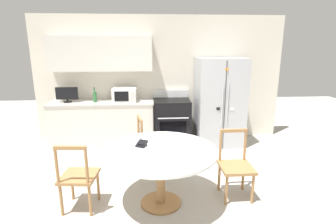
{
  "coord_description": "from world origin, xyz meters",
  "views": [
    {
      "loc": [
        -0.21,
        -2.93,
        1.99
      ],
      "look_at": [
        0.07,
        1.15,
        0.95
      ],
      "focal_mm": 28.0,
      "sensor_mm": 36.0,
      "label": 1
    }
  ],
  "objects_px": {
    "dining_chair_right": "(236,166)",
    "dining_chair_far": "(150,144)",
    "counter_bottle": "(95,97)",
    "countertop_tv": "(67,94)",
    "dining_chair_left": "(78,177)",
    "refrigerator": "(219,102)",
    "oven_range": "(172,121)",
    "microwave": "(125,95)",
    "wallet": "(142,144)",
    "candle_glass": "(183,147)"
  },
  "relations": [
    {
      "from": "microwave",
      "to": "dining_chair_far",
      "type": "distance_m",
      "value": 1.44
    },
    {
      "from": "dining_chair_far",
      "to": "candle_glass",
      "type": "bearing_deg",
      "value": 11.0
    },
    {
      "from": "dining_chair_right",
      "to": "dining_chair_far",
      "type": "xyz_separation_m",
      "value": [
        -1.13,
        0.88,
        0.0
      ]
    },
    {
      "from": "countertop_tv",
      "to": "candle_glass",
      "type": "relative_size",
      "value": 4.76
    },
    {
      "from": "microwave",
      "to": "dining_chair_left",
      "type": "height_order",
      "value": "microwave"
    },
    {
      "from": "refrigerator",
      "to": "counter_bottle",
      "type": "relative_size",
      "value": 5.98
    },
    {
      "from": "microwave",
      "to": "dining_chair_right",
      "type": "xyz_separation_m",
      "value": [
        1.63,
        -2.09,
        -0.6
      ]
    },
    {
      "from": "microwave",
      "to": "counter_bottle",
      "type": "bearing_deg",
      "value": -176.87
    },
    {
      "from": "counter_bottle",
      "to": "dining_chair_right",
      "type": "height_order",
      "value": "counter_bottle"
    },
    {
      "from": "dining_chair_left",
      "to": "wallet",
      "type": "distance_m",
      "value": 0.86
    },
    {
      "from": "dining_chair_right",
      "to": "oven_range",
      "type": "bearing_deg",
      "value": -72.28
    },
    {
      "from": "countertop_tv",
      "to": "refrigerator",
      "type": "bearing_deg",
      "value": -1.48
    },
    {
      "from": "counter_bottle",
      "to": "dining_chair_far",
      "type": "bearing_deg",
      "value": -47.58
    },
    {
      "from": "countertop_tv",
      "to": "dining_chair_far",
      "type": "height_order",
      "value": "countertop_tv"
    },
    {
      "from": "refrigerator",
      "to": "countertop_tv",
      "type": "xyz_separation_m",
      "value": [
        -3.04,
        0.08,
        0.18
      ]
    },
    {
      "from": "microwave",
      "to": "candle_glass",
      "type": "bearing_deg",
      "value": -67.96
    },
    {
      "from": "refrigerator",
      "to": "oven_range",
      "type": "relative_size",
      "value": 1.63
    },
    {
      "from": "countertop_tv",
      "to": "dining_chair_left",
      "type": "xyz_separation_m",
      "value": [
        0.74,
        -2.24,
        -0.63
      ]
    },
    {
      "from": "counter_bottle",
      "to": "dining_chair_far",
      "type": "relative_size",
      "value": 0.33
    },
    {
      "from": "wallet",
      "to": "oven_range",
      "type": "bearing_deg",
      "value": 75.0
    },
    {
      "from": "oven_range",
      "to": "candle_glass",
      "type": "bearing_deg",
      "value": -91.1
    },
    {
      "from": "dining_chair_left",
      "to": "candle_glass",
      "type": "xyz_separation_m",
      "value": [
        1.29,
        0.01,
        0.35
      ]
    },
    {
      "from": "counter_bottle",
      "to": "dining_chair_left",
      "type": "height_order",
      "value": "counter_bottle"
    },
    {
      "from": "dining_chair_right",
      "to": "dining_chair_far",
      "type": "height_order",
      "value": "same"
    },
    {
      "from": "countertop_tv",
      "to": "dining_chair_right",
      "type": "distance_m",
      "value": 3.51
    },
    {
      "from": "microwave",
      "to": "wallet",
      "type": "relative_size",
      "value": 2.78
    },
    {
      "from": "dining_chair_left",
      "to": "countertop_tv",
      "type": "bearing_deg",
      "value": 113.67
    },
    {
      "from": "refrigerator",
      "to": "dining_chair_right",
      "type": "relative_size",
      "value": 1.95
    },
    {
      "from": "microwave",
      "to": "dining_chair_right",
      "type": "relative_size",
      "value": 0.52
    },
    {
      "from": "refrigerator",
      "to": "microwave",
      "type": "bearing_deg",
      "value": 177.35
    },
    {
      "from": "countertop_tv",
      "to": "wallet",
      "type": "xyz_separation_m",
      "value": [
        1.52,
        -2.07,
        -0.29
      ]
    },
    {
      "from": "counter_bottle",
      "to": "dining_chair_far",
      "type": "height_order",
      "value": "counter_bottle"
    },
    {
      "from": "dining_chair_far",
      "to": "wallet",
      "type": "bearing_deg",
      "value": -17.49
    },
    {
      "from": "refrigerator",
      "to": "candle_glass",
      "type": "bearing_deg",
      "value": -115.15
    },
    {
      "from": "oven_range",
      "to": "countertop_tv",
      "type": "distance_m",
      "value": 2.16
    },
    {
      "from": "refrigerator",
      "to": "wallet",
      "type": "relative_size",
      "value": 10.44
    },
    {
      "from": "counter_bottle",
      "to": "dining_chair_far",
      "type": "distance_m",
      "value": 1.7
    },
    {
      "from": "microwave",
      "to": "wallet",
      "type": "xyz_separation_m",
      "value": [
        0.39,
        -2.08,
        -0.26
      ]
    },
    {
      "from": "oven_range",
      "to": "dining_chair_left",
      "type": "xyz_separation_m",
      "value": [
        -1.33,
        -2.23,
        -0.03
      ]
    },
    {
      "from": "counter_bottle",
      "to": "countertop_tv",
      "type": "bearing_deg",
      "value": 177.72
    },
    {
      "from": "oven_range",
      "to": "wallet",
      "type": "height_order",
      "value": "oven_range"
    },
    {
      "from": "oven_range",
      "to": "counter_bottle",
      "type": "distance_m",
      "value": 1.62
    },
    {
      "from": "oven_range",
      "to": "counter_bottle",
      "type": "height_order",
      "value": "counter_bottle"
    },
    {
      "from": "candle_glass",
      "to": "microwave",
      "type": "bearing_deg",
      "value": 112.04
    },
    {
      "from": "countertop_tv",
      "to": "dining_chair_right",
      "type": "bearing_deg",
      "value": -37.05
    },
    {
      "from": "oven_range",
      "to": "countertop_tv",
      "type": "relative_size",
      "value": 2.56
    },
    {
      "from": "counter_bottle",
      "to": "wallet",
      "type": "distance_m",
      "value": 2.28
    },
    {
      "from": "dining_chair_left",
      "to": "refrigerator",
      "type": "bearing_deg",
      "value": 48.55
    },
    {
      "from": "oven_range",
      "to": "counter_bottle",
      "type": "xyz_separation_m",
      "value": [
        -1.53,
        -0.01,
        0.54
      ]
    },
    {
      "from": "countertop_tv",
      "to": "dining_chair_left",
      "type": "distance_m",
      "value": 2.44
    }
  ]
}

